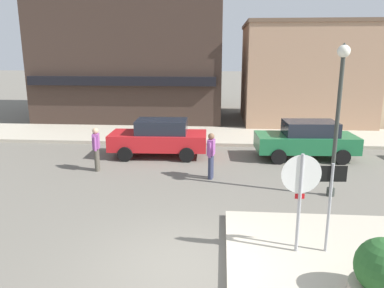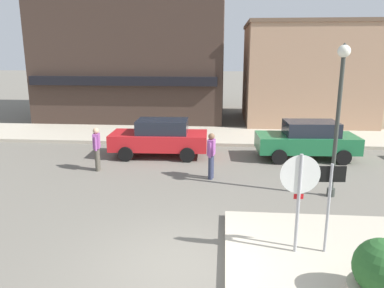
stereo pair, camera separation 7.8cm
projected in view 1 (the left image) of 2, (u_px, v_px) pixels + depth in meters
ground_plane at (183, 268)px, 7.63m from camera, size 160.00×160.00×0.00m
kerb_far at (207, 135)px, 19.39m from camera, size 80.00×4.00×0.15m
stop_sign at (300, 191)px, 7.68m from camera, size 0.82×0.09×2.30m
one_way_sign at (330, 199)px, 7.72m from camera, size 0.60×0.07×2.10m
planter at (383, 276)px, 6.41m from camera, size 1.10×1.10×1.23m
lamp_post at (339, 99)px, 10.77m from camera, size 0.36×0.36×4.54m
parked_car_nearest at (159, 137)px, 15.64m from camera, size 4.06×1.99×1.56m
parked_car_second at (306, 139)px, 15.30m from camera, size 4.09×2.05×1.56m
pedestrian_crossing_near at (211, 154)px, 12.83m from camera, size 0.28×0.56×1.61m
pedestrian_crossing_far at (96, 148)px, 13.71m from camera, size 0.28×0.56×1.61m
building_corner_shop at (138, 53)px, 25.23m from camera, size 11.60×9.84×8.41m
building_storefront_left_near at (303, 73)px, 23.01m from camera, size 7.28×6.91×5.98m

